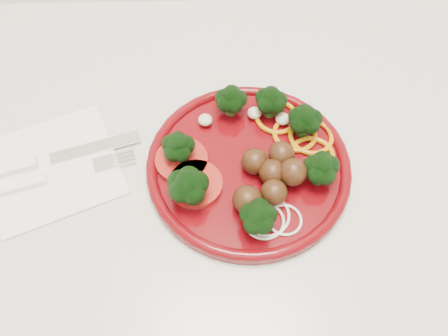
{
  "coord_description": "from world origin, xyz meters",
  "views": [
    {
      "loc": [
        -0.02,
        1.39,
        1.36
      ],
      "look_at": [
        -0.01,
        1.66,
        0.92
      ],
      "focal_mm": 35.0,
      "sensor_mm": 36.0,
      "label": 1
    }
  ],
  "objects_px": {
    "plate": "(251,161)",
    "napkin": "(54,167)",
    "knife": "(32,163)",
    "fork": "(32,182)"
  },
  "relations": [
    {
      "from": "plate",
      "to": "napkin",
      "type": "distance_m",
      "value": 0.24
    },
    {
      "from": "napkin",
      "to": "knife",
      "type": "distance_m",
      "value": 0.03
    },
    {
      "from": "napkin",
      "to": "plate",
      "type": "bearing_deg",
      "value": -1.66
    },
    {
      "from": "napkin",
      "to": "fork",
      "type": "relative_size",
      "value": 0.81
    },
    {
      "from": "knife",
      "to": "napkin",
      "type": "bearing_deg",
      "value": -22.66
    },
    {
      "from": "napkin",
      "to": "fork",
      "type": "bearing_deg",
      "value": -128.96
    },
    {
      "from": "knife",
      "to": "fork",
      "type": "height_order",
      "value": "knife"
    },
    {
      "from": "plate",
      "to": "napkin",
      "type": "xyz_separation_m",
      "value": [
        -0.24,
        0.01,
        -0.02
      ]
    },
    {
      "from": "napkin",
      "to": "knife",
      "type": "xyz_separation_m",
      "value": [
        -0.03,
        0.0,
        0.01
      ]
    },
    {
      "from": "plate",
      "to": "knife",
      "type": "distance_m",
      "value": 0.27
    }
  ]
}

